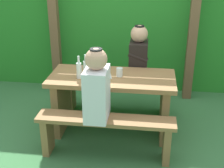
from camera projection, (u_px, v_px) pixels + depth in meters
ground_plane at (112, 130)px, 3.72m from camera, size 12.00×12.00×0.00m
hedge_backdrop at (126, 13)px, 4.75m from camera, size 6.40×0.67×2.23m
pergola_post_left at (54, 24)px, 4.40m from camera, size 0.12×0.12×2.05m
pergola_post_right at (193, 28)px, 4.17m from camera, size 0.12×0.12×2.05m
picnic_table at (112, 94)px, 3.53m from camera, size 1.40×0.64×0.71m
bench_near at (106, 129)px, 3.13m from camera, size 1.40×0.24×0.45m
bench_far at (117, 89)px, 4.05m from camera, size 1.40×0.24×0.45m
person_white_shirt at (97, 87)px, 2.97m from camera, size 0.25×0.35×0.72m
person_black_coat at (138, 56)px, 3.83m from camera, size 0.25×0.35×0.72m
drinking_glass at (119, 72)px, 3.42m from camera, size 0.07×0.07×0.10m
bottle_left at (79, 70)px, 3.35m from camera, size 0.06×0.06×0.25m
bottle_right at (86, 67)px, 3.43m from camera, size 0.07×0.07×0.24m
bottle_center at (100, 70)px, 3.33m from camera, size 0.06×0.06×0.25m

